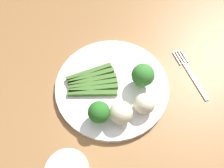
{
  "coord_description": "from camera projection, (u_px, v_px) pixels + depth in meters",
  "views": [
    {
      "loc": [
        -0.14,
        -0.33,
        1.3
      ],
      "look_at": [
        -0.05,
        -0.04,
        0.76
      ],
      "focal_mm": 38.64,
      "sensor_mm": 36.0,
      "label": 1
    }
  ],
  "objects": [
    {
      "name": "fork",
      "position": [
        191.0,
        73.0,
        0.65
      ],
      "size": [
        0.03,
        0.17,
        0.0
      ],
      "rotation": [
        0.0,
        0.0,
        1.61
      ],
      "color": "silver",
      "rests_on": "dining_table"
    },
    {
      "name": "broccoli_left",
      "position": [
        143.0,
        75.0,
        0.59
      ],
      "size": [
        0.06,
        0.06,
        0.07
      ],
      "color": "#609E3D",
      "rests_on": "plate"
    },
    {
      "name": "cauliflower_front",
      "position": [
        121.0,
        113.0,
        0.55
      ],
      "size": [
        0.06,
        0.06,
        0.06
      ],
      "primitive_type": "sphere",
      "color": "beige",
      "rests_on": "plate"
    },
    {
      "name": "cauliflower_near_fork",
      "position": [
        145.0,
        104.0,
        0.56
      ],
      "size": [
        0.05,
        0.05,
        0.05
      ],
      "primitive_type": "sphere",
      "color": "beige",
      "rests_on": "plate"
    },
    {
      "name": "broccoli_outer_edge",
      "position": [
        99.0,
        112.0,
        0.54
      ],
      "size": [
        0.05,
        0.05,
        0.06
      ],
      "color": "#568E33",
      "rests_on": "plate"
    },
    {
      "name": "plate",
      "position": [
        112.0,
        86.0,
        0.62
      ],
      "size": [
        0.29,
        0.29,
        0.01
      ],
      "primitive_type": "cylinder",
      "color": "white",
      "rests_on": "dining_table"
    },
    {
      "name": "asparagus_bundle",
      "position": [
        92.0,
        82.0,
        0.61
      ],
      "size": [
        0.13,
        0.1,
        0.01
      ],
      "rotation": [
        0.0,
        0.0,
        6.16
      ],
      "color": "#3D6626",
      "rests_on": "plate"
    },
    {
      "name": "dining_table",
      "position": [
        122.0,
        87.0,
        0.75
      ],
      "size": [
        1.32,
        0.95,
        0.74
      ],
      "color": "olive",
      "rests_on": "ground_plane"
    },
    {
      "name": "ground_plane",
      "position": [
        117.0,
        144.0,
        1.32
      ],
      "size": [
        6.0,
        6.0,
        0.02
      ],
      "primitive_type": "cube",
      "color": "gray"
    }
  ]
}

